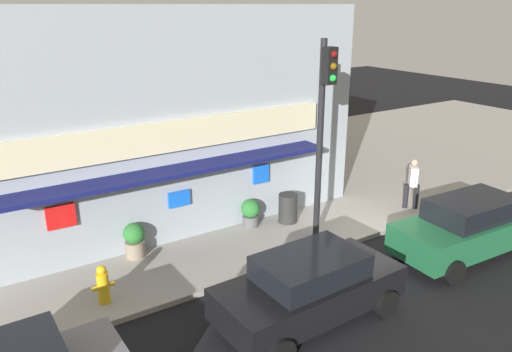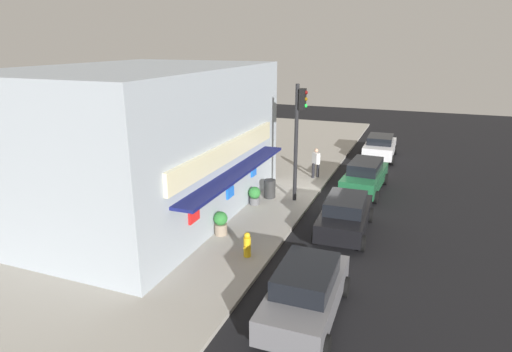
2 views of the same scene
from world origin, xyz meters
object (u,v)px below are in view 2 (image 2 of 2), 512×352
at_px(traffic_light, 298,128).
at_px(fire_hydrant, 247,245).
at_px(parked_car_grey, 306,291).
at_px(parked_car_green, 365,176).
at_px(trash_can, 270,189).
at_px(potted_plant_by_doorway, 221,223).
at_px(parked_car_white, 380,147).
at_px(pedestrian, 316,161).
at_px(parked_car_black, 345,214).
at_px(potted_plant_by_window, 254,195).

height_order(traffic_light, fire_hydrant, traffic_light).
bearing_deg(parked_car_grey, parked_car_green, -0.28).
relative_size(fire_hydrant, trash_can, 1.03).
height_order(potted_plant_by_doorway, parked_car_white, parked_car_white).
bearing_deg(potted_plant_by_doorway, fire_hydrant, -128.52).
xyz_separation_m(pedestrian, potted_plant_by_doorway, (-8.88, 1.73, -0.44)).
xyz_separation_m(trash_can, parked_car_black, (-2.50, -4.17, 0.21)).
relative_size(fire_hydrant, parked_car_green, 0.20).
xyz_separation_m(pedestrian, parked_car_white, (6.22, -2.90, -0.27)).
bearing_deg(parked_car_grey, parked_car_white, -0.23).
distance_m(potted_plant_by_doorway, parked_car_green, 9.10).
distance_m(traffic_light, potted_plant_by_doorway, 6.03).
distance_m(potted_plant_by_window, parked_car_white, 12.34).
height_order(potted_plant_by_window, parked_car_green, parked_car_green).
bearing_deg(potted_plant_by_window, parked_car_white, -21.86).
distance_m(fire_hydrant, parked_car_green, 9.66).
relative_size(trash_can, parked_car_green, 0.20).
relative_size(potted_plant_by_doorway, parked_car_black, 0.23).
bearing_deg(potted_plant_by_window, traffic_light, -54.22).
distance_m(potted_plant_by_window, parked_car_black, 4.74).
relative_size(potted_plant_by_doorway, potted_plant_by_window, 1.12).
bearing_deg(parked_car_grey, parked_car_black, -0.14).
height_order(trash_can, parked_car_white, parked_car_white).
xyz_separation_m(potted_plant_by_doorway, parked_car_grey, (-3.93, -4.55, 0.19)).
bearing_deg(parked_car_white, potted_plant_by_window, 158.14).
height_order(trash_can, parked_car_black, parked_car_black).
xyz_separation_m(potted_plant_by_window, parked_car_green, (4.20, -4.58, 0.25)).
xyz_separation_m(trash_can, pedestrian, (4.09, -1.34, 0.48)).
relative_size(trash_can, pedestrian, 0.54).
distance_m(pedestrian, parked_car_black, 7.18).
height_order(pedestrian, potted_plant_by_doorway, pedestrian).
bearing_deg(parked_car_grey, potted_plant_by_window, 30.84).
xyz_separation_m(traffic_light, trash_can, (-0.10, 1.36, -3.12)).
height_order(trash_can, potted_plant_by_doorway, potted_plant_by_doorway).
distance_m(fire_hydrant, potted_plant_by_doorway, 2.18).
bearing_deg(parked_car_green, pedestrian, 70.34).
bearing_deg(parked_car_white, fire_hydrant, 169.93).
distance_m(potted_plant_by_doorway, potted_plant_by_window, 3.64).
distance_m(fire_hydrant, trash_can, 6.28).
xyz_separation_m(trash_can, parked_car_green, (3.06, -4.21, 0.25)).
distance_m(trash_can, parked_car_grey, 9.66).
xyz_separation_m(pedestrian, parked_car_green, (-1.03, -2.88, -0.23)).
xyz_separation_m(parked_car_white, parked_car_black, (-12.81, 0.06, -0.00)).
bearing_deg(traffic_light, potted_plant_by_doorway, 160.22).
relative_size(potted_plant_by_doorway, parked_car_white, 0.23).
bearing_deg(potted_plant_by_window, trash_can, -17.58).
distance_m(fire_hydrant, parked_car_grey, 3.84).
bearing_deg(parked_car_grey, trash_can, 25.51).
bearing_deg(potted_plant_by_window, parked_car_green, -47.43).
height_order(parked_car_white, parked_car_black, parked_car_black).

